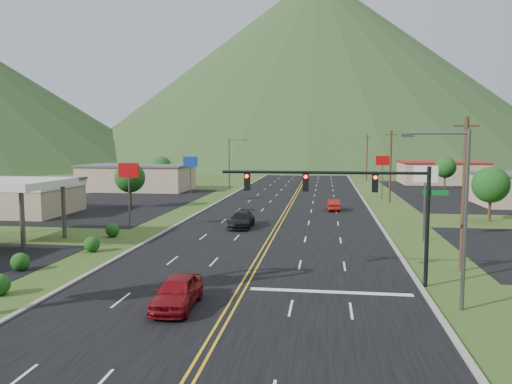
# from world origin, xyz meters

# --- Properties ---
(traffic_signal) EXTENTS (13.10, 0.43, 7.00)m
(traffic_signal) POSITION_xyz_m (6.48, 14.00, 5.33)
(traffic_signal) COLOR black
(traffic_signal) RESTS_ON ground
(streetlight_east) EXTENTS (3.28, 0.25, 9.00)m
(streetlight_east) POSITION_xyz_m (11.18, 10.00, 5.18)
(streetlight_east) COLOR #59595E
(streetlight_east) RESTS_ON ground
(streetlight_west) EXTENTS (3.28, 0.25, 9.00)m
(streetlight_west) POSITION_xyz_m (-11.68, 70.00, 5.18)
(streetlight_west) COLOR #59595E
(streetlight_west) RESTS_ON ground
(building_west_mid) EXTENTS (14.40, 10.40, 4.10)m
(building_west_mid) POSITION_xyz_m (-32.00, 38.00, 2.27)
(building_west_mid) COLOR tan
(building_west_mid) RESTS_ON ground
(building_west_far) EXTENTS (18.40, 11.40, 4.50)m
(building_west_far) POSITION_xyz_m (-28.00, 68.00, 2.26)
(building_west_far) COLOR tan
(building_west_far) RESTS_ON ground
(building_east_far) EXTENTS (16.40, 12.40, 4.50)m
(building_east_far) POSITION_xyz_m (28.00, 90.00, 2.26)
(building_east_far) COLOR tan
(building_east_far) RESTS_ON ground
(pole_sign_west_a) EXTENTS (2.00, 0.18, 6.40)m
(pole_sign_west_a) POSITION_xyz_m (-14.00, 30.00, 5.05)
(pole_sign_west_a) COLOR #59595E
(pole_sign_west_a) RESTS_ON ground
(pole_sign_west_b) EXTENTS (2.00, 0.18, 6.40)m
(pole_sign_west_b) POSITION_xyz_m (-14.00, 52.00, 5.05)
(pole_sign_west_b) COLOR #59595E
(pole_sign_west_b) RESTS_ON ground
(pole_sign_east_a) EXTENTS (2.00, 0.18, 6.40)m
(pole_sign_east_a) POSITION_xyz_m (13.00, 28.00, 5.05)
(pole_sign_east_a) COLOR #59595E
(pole_sign_east_a) RESTS_ON ground
(pole_sign_east_b) EXTENTS (2.00, 0.18, 6.40)m
(pole_sign_east_b) POSITION_xyz_m (13.00, 60.00, 5.05)
(pole_sign_east_b) COLOR #59595E
(pole_sign_east_b) RESTS_ON ground
(tree_west_a) EXTENTS (3.84, 3.84, 5.82)m
(tree_west_a) POSITION_xyz_m (-20.00, 45.00, 3.89)
(tree_west_a) COLOR #382314
(tree_west_a) RESTS_ON ground
(tree_west_b) EXTENTS (3.84, 3.84, 5.82)m
(tree_west_b) POSITION_xyz_m (-25.00, 72.00, 3.89)
(tree_west_b) COLOR #382314
(tree_west_b) RESTS_ON ground
(tree_east_a) EXTENTS (3.84, 3.84, 5.82)m
(tree_east_a) POSITION_xyz_m (22.00, 40.00, 3.89)
(tree_east_a) COLOR #382314
(tree_east_a) RESTS_ON ground
(tree_east_b) EXTENTS (3.84, 3.84, 5.82)m
(tree_east_b) POSITION_xyz_m (26.00, 78.00, 3.89)
(tree_east_b) COLOR #382314
(tree_east_b) RESTS_ON ground
(utility_pole_a) EXTENTS (1.60, 0.28, 10.00)m
(utility_pole_a) POSITION_xyz_m (13.50, 18.00, 5.13)
(utility_pole_a) COLOR #382314
(utility_pole_a) RESTS_ON ground
(utility_pole_b) EXTENTS (1.60, 0.28, 10.00)m
(utility_pole_b) POSITION_xyz_m (13.50, 55.00, 5.13)
(utility_pole_b) COLOR #382314
(utility_pole_b) RESTS_ON ground
(utility_pole_c) EXTENTS (1.60, 0.28, 10.00)m
(utility_pole_c) POSITION_xyz_m (13.50, 95.00, 5.13)
(utility_pole_c) COLOR #382314
(utility_pole_c) RESTS_ON ground
(utility_pole_d) EXTENTS (1.60, 0.28, 10.00)m
(utility_pole_d) POSITION_xyz_m (13.50, 135.00, 5.13)
(utility_pole_d) COLOR #382314
(utility_pole_d) RESTS_ON ground
(mountain_n) EXTENTS (220.00, 220.00, 85.00)m
(mountain_n) POSITION_xyz_m (0.00, 220.00, 42.50)
(mountain_n) COLOR #1C3E1C
(mountain_n) RESTS_ON ground
(car_red_near) EXTENTS (2.04, 4.82, 1.63)m
(car_red_near) POSITION_xyz_m (-2.68, 8.27, 0.81)
(car_red_near) COLOR maroon
(car_red_near) RESTS_ON ground
(car_dark_mid) EXTENTS (2.12, 5.20, 1.51)m
(car_dark_mid) POSITION_xyz_m (-3.43, 32.27, 0.75)
(car_dark_mid) COLOR black
(car_dark_mid) RESTS_ON ground
(car_red_far) EXTENTS (1.63, 4.13, 1.34)m
(car_red_far) POSITION_xyz_m (5.66, 46.07, 0.67)
(car_red_far) COLOR maroon
(car_red_far) RESTS_ON ground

